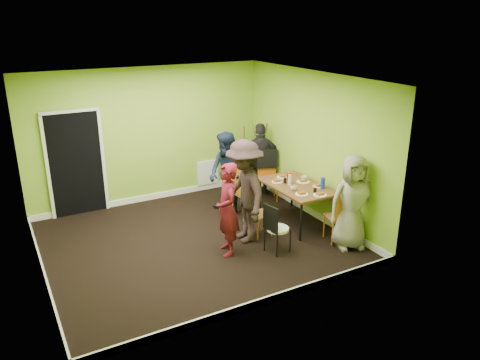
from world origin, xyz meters
The scene contains 28 objects.
ground centered at (0.00, 0.00, 0.00)m, with size 5.00×5.00×0.00m, color black.
room_walls centered at (-0.02, 0.04, 0.99)m, with size 5.04×4.54×2.82m.
dining_table centered at (2.01, -0.20, 0.70)m, with size 0.90×1.50×0.75m.
chair_left_far centered at (1.23, 0.50, 0.58)m, with size 0.48×0.47×1.04m.
chair_left_near centered at (1.04, -0.36, 0.49)m, with size 0.39×0.38×0.86m.
chair_back_end centered at (2.23, 1.21, 0.74)m, with size 0.59×0.63×1.05m.
chair_front_end centered at (2.18, -1.25, 0.53)m, with size 0.46×0.47×0.94m.
chair_bentwood centered at (1.00, -1.03, 0.48)m, with size 0.40×0.39×0.86m.
easel centered at (2.20, 1.74, 0.75)m, with size 0.61×0.57×1.52m.
plate_near_left centered at (1.78, 0.12, 0.76)m, with size 0.21×0.21×0.01m, color white.
plate_near_right centered at (1.80, -0.64, 0.76)m, with size 0.23×0.23×0.01m, color white.
plate_far_back centered at (2.03, 0.30, 0.76)m, with size 0.23×0.23×0.01m, color white.
plate_far_front centered at (2.07, -0.82, 0.76)m, with size 0.25×0.25×0.01m, color white.
plate_wall_back centered at (2.21, -0.12, 0.76)m, with size 0.25×0.25×0.01m, color white.
plate_wall_front centered at (2.32, -0.46, 0.76)m, with size 0.22×0.22×0.01m, color white.
thermos centered at (1.91, -0.11, 0.86)m, with size 0.07×0.07×0.21m, color white.
blue_bottle centered at (2.32, -0.57, 0.86)m, with size 0.08×0.08×0.21m, color #1736AC.
orange_bottle centered at (1.99, -0.03, 0.79)m, with size 0.04×0.04×0.08m, color orange.
glass_mid centered at (1.87, 0.00, 0.80)m, with size 0.06×0.06×0.11m, color black.
glass_back centered at (2.08, 0.17, 0.80)m, with size 0.06×0.06×0.10m, color black.
glass_front centered at (2.06, -0.69, 0.80)m, with size 0.06×0.06×0.10m, color black.
cup_a centered at (1.80, -0.40, 0.79)m, with size 0.11×0.11×0.09m, color white.
cup_b centered at (2.26, -0.08, 0.80)m, with size 0.11×0.11×0.10m, color white.
person_standing centered at (0.31, -0.66, 0.78)m, with size 0.57×0.37×1.56m, color maroon.
person_left_far centered at (1.05, 0.79, 0.83)m, with size 0.80×0.63×1.65m, color #131E30.
person_left_near centered at (0.79, -0.37, 0.90)m, with size 1.17×0.67×1.81m, color black.
person_back_end centered at (2.20, 1.42, 0.79)m, with size 0.93×0.39×1.58m, color black.
person_front_end centered at (2.23, -1.47, 0.81)m, with size 0.80×0.52×1.63m, color gray.
Camera 1 is at (-2.86, -6.86, 3.76)m, focal length 35.00 mm.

